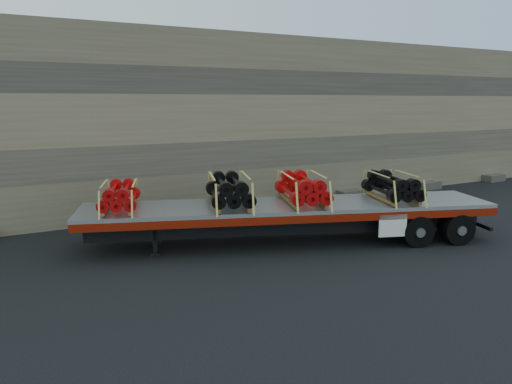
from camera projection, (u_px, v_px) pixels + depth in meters
ground at (269, 245)px, 15.35m from camera, size 120.00×120.00×0.00m
rock_wall at (189, 122)px, 20.32m from camera, size 44.00×3.00×7.00m
trailer at (288, 223)px, 15.44m from camera, size 12.63×6.38×1.25m
bundle_front at (120, 197)px, 14.44m from camera, size 1.67×2.32×0.74m
bundle_midfront at (229, 191)px, 14.95m from camera, size 1.98×2.74×0.88m
bundle_midrear at (302, 189)px, 15.32m from camera, size 1.94×2.69×0.86m
bundle_rear at (392, 187)px, 15.81m from camera, size 1.83×2.54×0.81m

